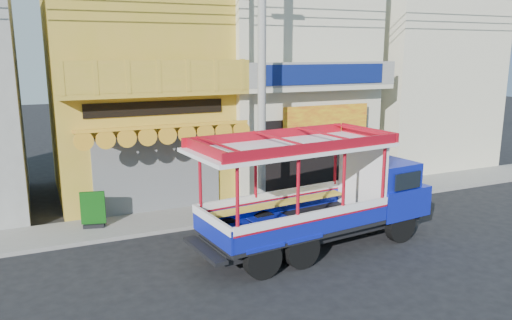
{
  "coord_description": "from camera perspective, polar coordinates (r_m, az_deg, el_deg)",
  "views": [
    {
      "loc": [
        -7.66,
        -10.99,
        5.35
      ],
      "look_at": [
        -1.56,
        2.5,
        2.11
      ],
      "focal_mm": 35.0,
      "sensor_mm": 36.0,
      "label": 1
    }
  ],
  "objects": [
    {
      "name": "filler_building_right",
      "position": [
        25.31,
        17.1,
        8.3
      ],
      "size": [
        6.0,
        6.0,
        7.6
      ],
      "primitive_type": "cube",
      "color": "beige",
      "rests_on": "ground"
    },
    {
      "name": "shophouse_left",
      "position": [
        19.34,
        -13.51,
        8.33
      ],
      "size": [
        6.0,
        7.5,
        8.24
      ],
      "color": "#AE9426",
      "rests_on": "ground"
    },
    {
      "name": "songthaew_truck",
      "position": [
        14.02,
        8.54,
        -3.51
      ],
      "size": [
        7.12,
        2.99,
        3.23
      ],
      "color": "black",
      "rests_on": "ground"
    },
    {
      "name": "green_sign",
      "position": [
        15.93,
        -18.11,
        -5.7
      ],
      "size": [
        0.72,
        0.47,
        1.11
      ],
      "color": "black",
      "rests_on": "sidewalk"
    },
    {
      "name": "sidewalk",
      "position": [
        17.65,
        2.63,
        -5.12
      ],
      "size": [
        30.0,
        2.0,
        0.12
      ],
      "primitive_type": "cube",
      "color": "slate",
      "rests_on": "ground"
    },
    {
      "name": "party_pilaster",
      "position": [
        17.24,
        -1.53,
        7.85
      ],
      "size": [
        0.35,
        0.3,
        8.0
      ],
      "primitive_type": "cube",
      "color": "beige",
      "rests_on": "ground"
    },
    {
      "name": "potted_plant_b",
      "position": [
        19.26,
        11.84,
        -2.37
      ],
      "size": [
        0.59,
        0.6,
        0.85
      ],
      "primitive_type": "imported",
      "rotation": [
        0.0,
        0.0,
        2.26
      ],
      "color": "#255117",
      "rests_on": "sidewalk"
    },
    {
      "name": "shophouse_right",
      "position": [
        21.31,
        2.72,
        8.98
      ],
      "size": [
        6.0,
        6.75,
        8.24
      ],
      "color": "beige",
      "rests_on": "ground"
    },
    {
      "name": "ground",
      "position": [
        14.42,
        9.93,
        -9.63
      ],
      "size": [
        90.0,
        90.0,
        0.0
      ],
      "primitive_type": "plane",
      "color": "black",
      "rests_on": "ground"
    },
    {
      "name": "utility_pole",
      "position": [
        15.83,
        1.17,
        11.19
      ],
      "size": [
        28.0,
        0.26,
        9.0
      ],
      "color": "gray",
      "rests_on": "ground"
    },
    {
      "name": "potted_plant_a",
      "position": [
        19.73,
        10.69,
        -1.83
      ],
      "size": [
        1.12,
        1.1,
        0.95
      ],
      "primitive_type": "imported",
      "rotation": [
        0.0,
        0.0,
        0.63
      ],
      "color": "#255117",
      "rests_on": "sidewalk"
    }
  ]
}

